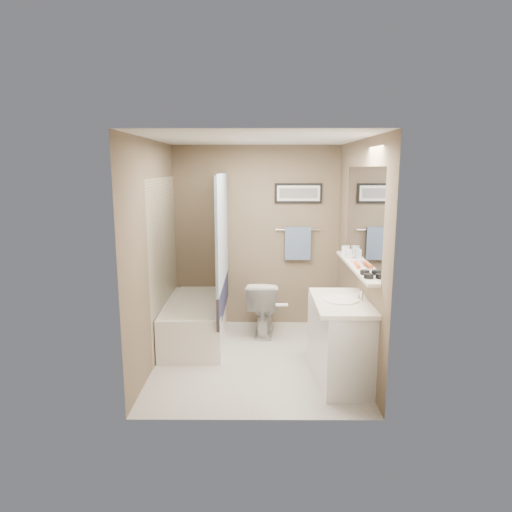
{
  "coord_description": "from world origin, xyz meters",
  "views": [
    {
      "loc": [
        0.03,
        -4.79,
        2.11
      ],
      "look_at": [
        0.0,
        0.15,
        1.15
      ],
      "focal_mm": 32.0,
      "sensor_mm": 36.0,
      "label": 1
    }
  ],
  "objects_px": {
    "toilet": "(263,307)",
    "candle_bowl_far": "(365,272)",
    "hair_brush_front": "(357,265)",
    "candle_bowl_near": "(369,276)",
    "vanity": "(341,343)",
    "glass_jar": "(345,250)",
    "bathtub": "(195,321)",
    "soap_bottle": "(349,252)"
  },
  "relations": [
    {
      "from": "glass_jar",
      "to": "candle_bowl_near",
      "type": "bearing_deg",
      "value": -90.0
    },
    {
      "from": "candle_bowl_near",
      "to": "candle_bowl_far",
      "type": "bearing_deg",
      "value": 90.0
    },
    {
      "from": "candle_bowl_far",
      "to": "soap_bottle",
      "type": "bearing_deg",
      "value": 90.0
    },
    {
      "from": "bathtub",
      "to": "vanity",
      "type": "relative_size",
      "value": 1.67
    },
    {
      "from": "vanity",
      "to": "soap_bottle",
      "type": "xyz_separation_m",
      "value": [
        0.19,
        0.74,
        0.79
      ]
    },
    {
      "from": "glass_jar",
      "to": "toilet",
      "type": "bearing_deg",
      "value": 156.79
    },
    {
      "from": "candle_bowl_near",
      "to": "hair_brush_front",
      "type": "height_order",
      "value": "hair_brush_front"
    },
    {
      "from": "toilet",
      "to": "glass_jar",
      "type": "distance_m",
      "value": 1.31
    },
    {
      "from": "vanity",
      "to": "candle_bowl_far",
      "type": "relative_size",
      "value": 10.0
    },
    {
      "from": "candle_bowl_near",
      "to": "soap_bottle",
      "type": "distance_m",
      "value": 0.95
    },
    {
      "from": "toilet",
      "to": "candle_bowl_far",
      "type": "height_order",
      "value": "candle_bowl_far"
    },
    {
      "from": "bathtub",
      "to": "hair_brush_front",
      "type": "height_order",
      "value": "hair_brush_front"
    },
    {
      "from": "candle_bowl_far",
      "to": "hair_brush_front",
      "type": "relative_size",
      "value": 0.41
    },
    {
      "from": "candle_bowl_near",
      "to": "candle_bowl_far",
      "type": "height_order",
      "value": "same"
    },
    {
      "from": "toilet",
      "to": "candle_bowl_far",
      "type": "relative_size",
      "value": 7.86
    },
    {
      "from": "candle_bowl_near",
      "to": "hair_brush_front",
      "type": "xyz_separation_m",
      "value": [
        0.0,
        0.49,
        0.0
      ]
    },
    {
      "from": "candle_bowl_near",
      "to": "vanity",
      "type": "bearing_deg",
      "value": 130.89
    },
    {
      "from": "bathtub",
      "to": "candle_bowl_far",
      "type": "height_order",
      "value": "candle_bowl_far"
    },
    {
      "from": "candle_bowl_far",
      "to": "glass_jar",
      "type": "bearing_deg",
      "value": 90.0
    },
    {
      "from": "candle_bowl_far",
      "to": "soap_bottle",
      "type": "height_order",
      "value": "soap_bottle"
    },
    {
      "from": "candle_bowl_far",
      "to": "glass_jar",
      "type": "xyz_separation_m",
      "value": [
        0.0,
        1.01,
        0.03
      ]
    },
    {
      "from": "candle_bowl_far",
      "to": "hair_brush_front",
      "type": "xyz_separation_m",
      "value": [
        0.0,
        0.34,
        0.0
      ]
    },
    {
      "from": "bathtub",
      "to": "candle_bowl_far",
      "type": "distance_m",
      "value": 2.3
    },
    {
      "from": "bathtub",
      "to": "vanity",
      "type": "distance_m",
      "value": 1.94
    },
    {
      "from": "vanity",
      "to": "hair_brush_front",
      "type": "height_order",
      "value": "hair_brush_front"
    },
    {
      "from": "hair_brush_front",
      "to": "vanity",
      "type": "bearing_deg",
      "value": -123.95
    },
    {
      "from": "vanity",
      "to": "glass_jar",
      "type": "height_order",
      "value": "glass_jar"
    },
    {
      "from": "bathtub",
      "to": "glass_jar",
      "type": "distance_m",
      "value": 2.01
    },
    {
      "from": "glass_jar",
      "to": "soap_bottle",
      "type": "xyz_separation_m",
      "value": [
        0.0,
        -0.22,
        0.02
      ]
    },
    {
      "from": "toilet",
      "to": "soap_bottle",
      "type": "distance_m",
      "value": 1.4
    },
    {
      "from": "vanity",
      "to": "bathtub",
      "type": "bearing_deg",
      "value": 140.44
    },
    {
      "from": "candle_bowl_far",
      "to": "soap_bottle",
      "type": "relative_size",
      "value": 0.64
    },
    {
      "from": "soap_bottle",
      "to": "vanity",
      "type": "bearing_deg",
      "value": -104.09
    },
    {
      "from": "candle_bowl_far",
      "to": "glass_jar",
      "type": "height_order",
      "value": "glass_jar"
    },
    {
      "from": "toilet",
      "to": "vanity",
      "type": "bearing_deg",
      "value": 124.23
    },
    {
      "from": "candle_bowl_near",
      "to": "candle_bowl_far",
      "type": "relative_size",
      "value": 1.0
    },
    {
      "from": "candle_bowl_near",
      "to": "glass_jar",
      "type": "relative_size",
      "value": 0.9
    },
    {
      "from": "toilet",
      "to": "hair_brush_front",
      "type": "xyz_separation_m",
      "value": [
        0.94,
        -1.08,
        0.78
      ]
    },
    {
      "from": "bathtub",
      "to": "hair_brush_front",
      "type": "relative_size",
      "value": 6.82
    },
    {
      "from": "vanity",
      "to": "candle_bowl_near",
      "type": "height_order",
      "value": "candle_bowl_near"
    },
    {
      "from": "toilet",
      "to": "candle_bowl_near",
      "type": "xyz_separation_m",
      "value": [
        0.94,
        -1.57,
        0.78
      ]
    },
    {
      "from": "toilet",
      "to": "candle_bowl_far",
      "type": "bearing_deg",
      "value": 128.68
    }
  ]
}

